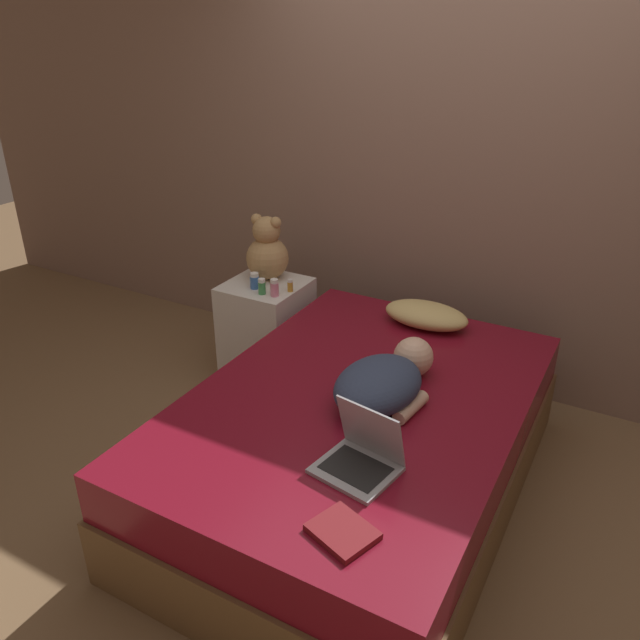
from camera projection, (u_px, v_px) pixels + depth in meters
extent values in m
plane|color=brown|center=(357.00, 490.00, 3.00)|extent=(12.00, 12.00, 0.00)
cube|color=#846656|center=(466.00, 168.00, 3.45)|extent=(8.00, 0.06, 2.60)
cube|color=brown|center=(357.00, 464.00, 2.93)|extent=(1.39, 2.03, 0.32)
cube|color=maroon|center=(359.00, 416.00, 2.81)|extent=(1.36, 1.99, 0.23)
cube|color=silver|center=(267.00, 329.00, 3.86)|extent=(0.45, 0.46, 0.62)
ellipsoid|color=tan|center=(426.00, 315.00, 3.36)|extent=(0.46, 0.26, 0.12)
ellipsoid|color=#2D3851|center=(378.00, 385.00, 2.66)|extent=(0.39, 0.51, 0.19)
sphere|color=#DBAD8E|center=(413.00, 357.00, 2.89)|extent=(0.19, 0.19, 0.19)
cylinder|color=#DBAD8E|center=(411.00, 407.00, 2.62)|extent=(0.09, 0.22, 0.06)
cube|color=#9E9EA3|center=(356.00, 470.00, 2.30)|extent=(0.32, 0.29, 0.02)
cube|color=black|center=(356.00, 468.00, 2.29)|extent=(0.26, 0.21, 0.00)
cube|color=#9E9EA3|center=(371.00, 431.00, 2.30)|extent=(0.28, 0.12, 0.23)
cube|color=black|center=(371.00, 431.00, 2.30)|extent=(0.25, 0.10, 0.20)
sphere|color=tan|center=(267.00, 258.00, 3.75)|extent=(0.26, 0.26, 0.26)
sphere|color=tan|center=(266.00, 230.00, 3.68)|extent=(0.17, 0.17, 0.17)
sphere|color=tan|center=(257.00, 219.00, 3.68)|extent=(0.07, 0.07, 0.07)
sphere|color=tan|center=(276.00, 222.00, 3.62)|extent=(0.07, 0.07, 0.07)
cylinder|color=pink|center=(275.00, 289.00, 3.55)|extent=(0.05, 0.05, 0.08)
cylinder|color=white|center=(274.00, 281.00, 3.53)|extent=(0.04, 0.04, 0.02)
cylinder|color=gold|center=(290.00, 287.00, 3.61)|extent=(0.03, 0.03, 0.06)
cylinder|color=white|center=(290.00, 281.00, 3.60)|extent=(0.03, 0.03, 0.02)
cylinder|color=#3866B2|center=(255.00, 282.00, 3.65)|extent=(0.05, 0.05, 0.07)
cylinder|color=white|center=(254.00, 275.00, 3.63)|extent=(0.05, 0.05, 0.02)
cylinder|color=#3D8E4C|center=(262.00, 288.00, 3.58)|extent=(0.04, 0.04, 0.07)
cylinder|color=white|center=(262.00, 281.00, 3.56)|extent=(0.04, 0.04, 0.02)
cube|color=maroon|center=(343.00, 532.00, 2.01)|extent=(0.25, 0.22, 0.02)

